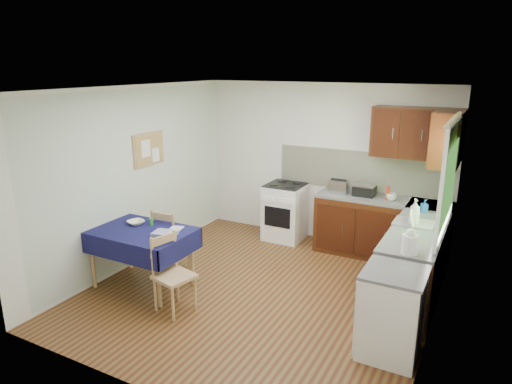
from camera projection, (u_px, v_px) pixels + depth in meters
The scene contains 33 objects.
floor at pixel (262, 291), 5.77m from camera, with size 4.20×4.20×0.00m, color #492013.
ceiling at pixel (262, 89), 5.09m from camera, with size 4.00×4.20×0.02m, color white.
wall_back at pixel (323, 163), 7.21m from camera, with size 4.00×0.02×2.50m, color white.
wall_front at pixel (142, 261), 3.64m from camera, with size 4.00×0.02×2.50m, color white.
wall_left at pixel (134, 177), 6.33m from camera, with size 0.02×4.20×2.50m, color silver.
wall_right at pixel (441, 223), 4.52m from camera, with size 0.02×4.20×2.50m, color white.
base_cabinets at pixel (395, 245), 6.10m from camera, with size 1.90×2.30×0.86m.
worktop_back at pixel (383, 199), 6.58m from camera, with size 1.90×0.60×0.04m, color slate.
worktop_right at pixel (417, 232), 5.31m from camera, with size 0.60×1.70×0.04m, color slate.
worktop_corner at pixel (431, 206), 6.29m from camera, with size 0.60×0.60×0.04m, color slate.
splashback at pixel (363, 171), 6.92m from camera, with size 2.70×0.02×0.60m, color white.
upper_cabinets at pixel (425, 135), 6.11m from camera, with size 1.20×0.85×0.70m.
stove at pixel (285, 211), 7.40m from camera, with size 0.60×0.61×0.92m.
window at pixel (450, 169), 5.02m from camera, with size 0.04×1.48×1.26m.
fridge at pixel (392, 313), 4.41m from camera, with size 0.58×0.60×0.89m.
corkboard at pixel (149, 149), 6.48m from camera, with size 0.04×0.62×0.47m.
dining_table at pixel (141, 238), 5.73m from camera, with size 1.27×0.86×0.77m.
chair_far at pixel (170, 240), 6.15m from camera, with size 0.42×0.42×0.92m.
chair_near at pixel (172, 271), 5.22m from camera, with size 0.48×0.48×0.90m.
toaster at pixel (338, 186), 6.82m from camera, with size 0.29×0.18×0.22m.
sandwich_press at pixel (364, 190), 6.69m from camera, with size 0.30×0.26×0.18m.
sauce_bottle at pixel (388, 193), 6.46m from camera, with size 0.05×0.05×0.21m, color red.
yellow_packet at pixel (366, 189), 6.75m from camera, with size 0.12×0.08×0.16m, color yellow.
dish_rack at pixel (414, 222), 5.52m from camera, with size 0.46×0.35×0.22m.
kettle at pixel (410, 243), 4.62m from camera, with size 0.16×0.16×0.27m.
cup at pixel (391, 197), 6.45m from camera, with size 0.14×0.14×0.11m, color silver.
soap_bottle_a at pixel (415, 212), 5.44m from camera, with size 0.12×0.13×0.32m, color white.
soap_bottle_b at pixel (424, 206), 5.94m from camera, with size 0.08×0.08×0.17m, color #1E5BAF.
soap_bottle_c at pixel (409, 234), 4.97m from camera, with size 0.12×0.12×0.15m, color #268D3C.
plate_bowl at pixel (136, 222), 5.89m from camera, with size 0.21×0.21×0.05m, color #F7F3CA.
book at pixel (170, 229), 5.71m from camera, with size 0.16×0.21×0.02m, color white.
spice_jar at pixel (151, 222), 5.85m from camera, with size 0.05×0.05×0.09m, color green.
tea_towel at pixel (165, 234), 5.50m from camera, with size 0.27×0.22×0.05m, color navy.
Camera 1 is at (2.38, -4.63, 2.77)m, focal length 32.00 mm.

